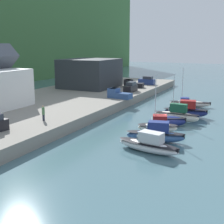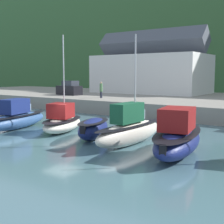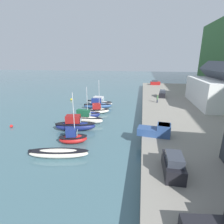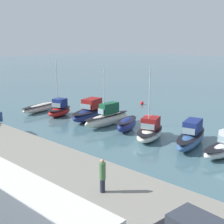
{
  "view_description": "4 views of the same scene",
  "coord_description": "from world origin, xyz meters",
  "px_view_note": "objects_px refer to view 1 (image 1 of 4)",
  "views": [
    {
      "loc": [
        -42.44,
        -10.59,
        12.12
      ],
      "look_at": [
        0.15,
        9.87,
        1.75
      ],
      "focal_mm": 50.0,
      "sensor_mm": 36.0,
      "label": 1
    },
    {
      "loc": [
        16.37,
        -16.77,
        4.84
      ],
      "look_at": [
        0.12,
        6.38,
        1.36
      ],
      "focal_mm": 50.0,
      "sensor_mm": 36.0,
      "label": 2
    },
    {
      "loc": [
        37.4,
        12.12,
        12.56
      ],
      "look_at": [
        4.04,
        6.37,
        2.32
      ],
      "focal_mm": 28.0,
      "sensor_mm": 36.0,
      "label": 3
    },
    {
      "loc": [
        -20.77,
        28.69,
        10.8
      ],
      "look_at": [
        2.9,
        2.86,
        2.5
      ],
      "focal_mm": 50.0,
      "sensor_mm": 36.0,
      "label": 4
    }
  ],
  "objects_px": {
    "moored_boat_3": "(171,121)",
    "moored_boat_6": "(183,106)",
    "moored_boat_1": "(156,134)",
    "parked_car_3": "(131,87)",
    "moored_boat_2": "(158,126)",
    "moored_boat_4": "(176,115)",
    "moored_boat_7": "(190,104)",
    "pickup_truck_0": "(132,84)",
    "pickup_truck_1": "(118,94)",
    "moored_boat_5": "(186,111)",
    "parked_car_1": "(147,81)",
    "moored_boat_0": "(149,145)",
    "person_on_quay": "(43,113)"
  },
  "relations": [
    {
      "from": "moored_boat_2",
      "to": "moored_boat_3",
      "type": "xyz_separation_m",
      "value": [
        3.91,
        -0.75,
        -0.07
      ]
    },
    {
      "from": "moored_boat_4",
      "to": "pickup_truck_0",
      "type": "distance_m",
      "value": 28.45
    },
    {
      "from": "moored_boat_0",
      "to": "moored_boat_5",
      "type": "bearing_deg",
      "value": 10.53
    },
    {
      "from": "moored_boat_1",
      "to": "parked_car_3",
      "type": "distance_m",
      "value": 31.51
    },
    {
      "from": "pickup_truck_0",
      "to": "moored_boat_5",
      "type": "bearing_deg",
      "value": -144.33
    },
    {
      "from": "moored_boat_1",
      "to": "moored_boat_5",
      "type": "distance_m",
      "value": 15.28
    },
    {
      "from": "moored_boat_7",
      "to": "pickup_truck_1",
      "type": "xyz_separation_m",
      "value": [
        -5.64,
        13.0,
        1.85
      ]
    },
    {
      "from": "pickup_truck_1",
      "to": "moored_boat_1",
      "type": "bearing_deg",
      "value": -136.06
    },
    {
      "from": "moored_boat_5",
      "to": "moored_boat_1",
      "type": "bearing_deg",
      "value": 167.71
    },
    {
      "from": "moored_boat_7",
      "to": "parked_car_3",
      "type": "bearing_deg",
      "value": 67.26
    },
    {
      "from": "moored_boat_5",
      "to": "moored_boat_7",
      "type": "relative_size",
      "value": 0.93
    },
    {
      "from": "moored_boat_7",
      "to": "pickup_truck_1",
      "type": "relative_size",
      "value": 1.67
    },
    {
      "from": "moored_boat_1",
      "to": "parked_car_1",
      "type": "relative_size",
      "value": 1.8
    },
    {
      "from": "parked_car_3",
      "to": "pickup_truck_1",
      "type": "relative_size",
      "value": 0.85
    },
    {
      "from": "moored_boat_3",
      "to": "moored_boat_5",
      "type": "bearing_deg",
      "value": -24.54
    },
    {
      "from": "moored_boat_5",
      "to": "moored_boat_7",
      "type": "distance_m",
      "value": 9.31
    },
    {
      "from": "moored_boat_4",
      "to": "moored_boat_7",
      "type": "xyz_separation_m",
      "value": [
        12.97,
        0.56,
        -0.46
      ]
    },
    {
      "from": "moored_boat_4",
      "to": "pickup_truck_1",
      "type": "xyz_separation_m",
      "value": [
        7.33,
        13.56,
        1.38
      ]
    },
    {
      "from": "moored_boat_1",
      "to": "moored_boat_7",
      "type": "bearing_deg",
      "value": -10.78
    },
    {
      "from": "moored_boat_1",
      "to": "pickup_truck_0",
      "type": "height_order",
      "value": "pickup_truck_0"
    },
    {
      "from": "moored_boat_3",
      "to": "moored_boat_6",
      "type": "relative_size",
      "value": 0.61
    },
    {
      "from": "moored_boat_7",
      "to": "moored_boat_3",
      "type": "bearing_deg",
      "value": 172.3
    },
    {
      "from": "pickup_truck_1",
      "to": "person_on_quay",
      "type": "bearing_deg",
      "value": -176.85
    },
    {
      "from": "pickup_truck_1",
      "to": "moored_boat_5",
      "type": "bearing_deg",
      "value": -96.57
    },
    {
      "from": "moored_boat_2",
      "to": "pickup_truck_0",
      "type": "xyz_separation_m",
      "value": [
        30.02,
        16.04,
        1.57
      ]
    },
    {
      "from": "moored_boat_0",
      "to": "moored_boat_6",
      "type": "height_order",
      "value": "moored_boat_6"
    },
    {
      "from": "moored_boat_0",
      "to": "moored_boat_3",
      "type": "xyz_separation_m",
      "value": [
        12.23,
        0.77,
        -0.05
      ]
    },
    {
      "from": "moored_boat_4",
      "to": "pickup_truck_0",
      "type": "xyz_separation_m",
      "value": [
        22.89,
        16.83,
        1.38
      ]
    },
    {
      "from": "moored_boat_5",
      "to": "pickup_truck_0",
      "type": "bearing_deg",
      "value": 31.34
    },
    {
      "from": "moored_boat_0",
      "to": "moored_boat_6",
      "type": "xyz_separation_m",
      "value": [
        24.06,
        1.59,
        0.04
      ]
    },
    {
      "from": "moored_boat_0",
      "to": "moored_boat_1",
      "type": "xyz_separation_m",
      "value": [
        3.92,
        0.41,
        0.1
      ]
    },
    {
      "from": "moored_boat_4",
      "to": "moored_boat_6",
      "type": "relative_size",
      "value": 0.94
    },
    {
      "from": "moored_boat_4",
      "to": "moored_boat_5",
      "type": "relative_size",
      "value": 0.97
    },
    {
      "from": "moored_boat_2",
      "to": "moored_boat_5",
      "type": "distance_m",
      "value": 10.97
    },
    {
      "from": "moored_boat_4",
      "to": "pickup_truck_1",
      "type": "relative_size",
      "value": 1.52
    },
    {
      "from": "parked_car_1",
      "to": "person_on_quay",
      "type": "distance_m",
      "value": 43.66
    },
    {
      "from": "person_on_quay",
      "to": "moored_boat_2",
      "type": "bearing_deg",
      "value": -64.68
    },
    {
      "from": "moored_boat_2",
      "to": "pickup_truck_1",
      "type": "xyz_separation_m",
      "value": [
        14.45,
        12.77,
        1.57
      ]
    },
    {
      "from": "moored_boat_1",
      "to": "moored_boat_5",
      "type": "bearing_deg",
      "value": -14.08
    },
    {
      "from": "moored_boat_2",
      "to": "moored_boat_6",
      "type": "xyz_separation_m",
      "value": [
        15.73,
        0.06,
        0.02
      ]
    },
    {
      "from": "moored_boat_5",
      "to": "parked_car_1",
      "type": "bearing_deg",
      "value": 20.74
    },
    {
      "from": "moored_boat_1",
      "to": "moored_boat_2",
      "type": "relative_size",
      "value": 0.96
    },
    {
      "from": "moored_boat_3",
      "to": "parked_car_3",
      "type": "xyz_separation_m",
      "value": [
        19.45,
        14.46,
        1.74
      ]
    },
    {
      "from": "moored_boat_1",
      "to": "moored_boat_4",
      "type": "xyz_separation_m",
      "value": [
        11.52,
        0.33,
        0.11
      ]
    },
    {
      "from": "moored_boat_4",
      "to": "person_on_quay",
      "type": "bearing_deg",
      "value": 134.67
    },
    {
      "from": "moored_boat_3",
      "to": "parked_car_1",
      "type": "relative_size",
      "value": 1.15
    },
    {
      "from": "moored_boat_6",
      "to": "moored_boat_3",
      "type": "bearing_deg",
      "value": 167.74
    },
    {
      "from": "moored_boat_2",
      "to": "parked_car_3",
      "type": "xyz_separation_m",
      "value": [
        23.36,
        13.71,
        1.67
      ]
    },
    {
      "from": "moored_boat_7",
      "to": "pickup_truck_0",
      "type": "height_order",
      "value": "pickup_truck_0"
    },
    {
      "from": "moored_boat_6",
      "to": "moored_boat_7",
      "type": "distance_m",
      "value": 4.38
    }
  ]
}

